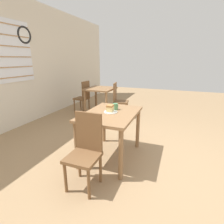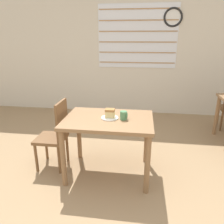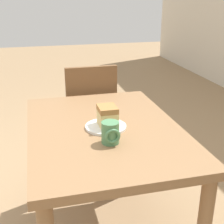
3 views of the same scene
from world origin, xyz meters
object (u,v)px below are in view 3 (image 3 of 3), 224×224
dining_table_near (104,147)px  cake_slice (107,116)px  plate (106,127)px  coffee_mug (111,133)px  chair_near_window (90,122)px

dining_table_near → cake_slice: bearing=39.8°
dining_table_near → cake_slice: size_ratio=9.50×
plate → coffee_mug: bearing=-5.8°
chair_near_window → cake_slice: bearing=87.1°
plate → coffee_mug: 0.17m
cake_slice → plate: bearing=-99.3°
coffee_mug → dining_table_near: bearing=176.3°
dining_table_near → plate: (0.01, 0.01, 0.12)m
plate → cake_slice: 0.06m
cake_slice → dining_table_near: bearing=-140.2°
chair_near_window → plate: size_ratio=4.47×
chair_near_window → plate: 0.75m
dining_table_near → coffee_mug: (0.18, -0.01, 0.16)m
chair_near_window → coffee_mug: (0.87, -0.06, 0.31)m
plate → coffee_mug: (0.17, -0.02, 0.04)m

